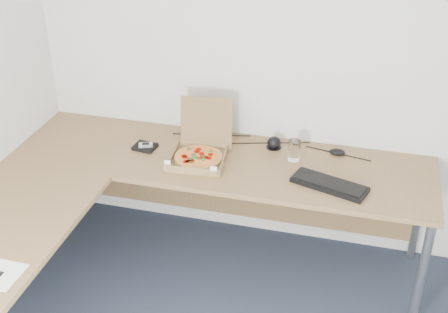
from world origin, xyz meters
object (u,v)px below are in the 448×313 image
(keyboard, at_px, (329,185))
(pizza_box, at_px, (199,154))
(desk, at_px, (144,194))
(wallet, at_px, (145,147))
(drinking_glass, at_px, (294,150))

(keyboard, bearing_deg, pizza_box, -170.10)
(desk, distance_m, wallet, 0.46)
(drinking_glass, height_order, keyboard, drinking_glass)
(desk, bearing_deg, pizza_box, 62.47)
(pizza_box, xyz_separation_m, keyboard, (0.78, -0.11, -0.03))
(desk, height_order, pizza_box, pizza_box)
(desk, bearing_deg, keyboard, 16.04)
(desk, xyz_separation_m, drinking_glass, (0.74, 0.53, 0.09))
(desk, distance_m, pizza_box, 0.44)
(keyboard, bearing_deg, desk, -146.34)
(keyboard, xyz_separation_m, wallet, (-1.14, 0.15, -0.00))
(desk, relative_size, drinking_glass, 19.79)
(keyboard, height_order, wallet, keyboard)
(drinking_glass, xyz_separation_m, keyboard, (0.24, -0.25, -0.05))
(drinking_glass, height_order, wallet, drinking_glass)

